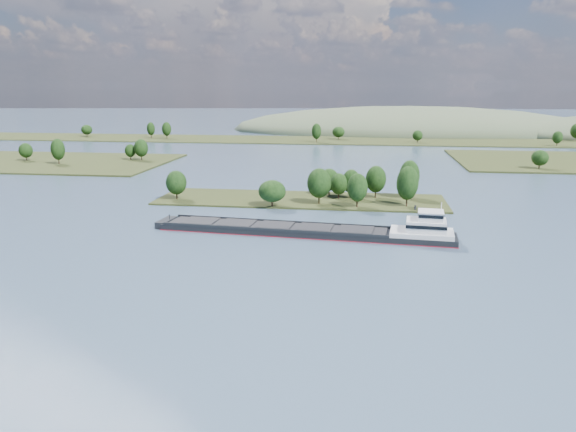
# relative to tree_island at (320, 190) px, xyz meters

# --- Properties ---
(ground) EXTENTS (1800.00, 1800.00, 0.00)m
(ground) POSITION_rel_tree_island_xyz_m (-6.94, -58.62, -4.02)
(ground) COLOR #3D526A
(ground) RESTS_ON ground
(tree_island) EXTENTS (100.00, 32.89, 14.61)m
(tree_island) POSITION_rel_tree_island_xyz_m (0.00, 0.00, 0.00)
(tree_island) COLOR #282F15
(tree_island) RESTS_ON ground
(back_shoreline) EXTENTS (900.00, 60.00, 14.73)m
(back_shoreline) POSITION_rel_tree_island_xyz_m (0.51, 221.19, -3.43)
(back_shoreline) COLOR #282F15
(back_shoreline) RESTS_ON ground
(hill_west) EXTENTS (320.00, 160.00, 44.00)m
(hill_west) POSITION_rel_tree_island_xyz_m (53.06, 321.38, -4.02)
(hill_west) COLOR #425037
(hill_west) RESTS_ON ground
(cargo_barge) EXTENTS (82.59, 17.43, 11.09)m
(cargo_barge) POSITION_rel_tree_island_xyz_m (4.38, -44.30, -2.62)
(cargo_barge) COLOR black
(cargo_barge) RESTS_ON ground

